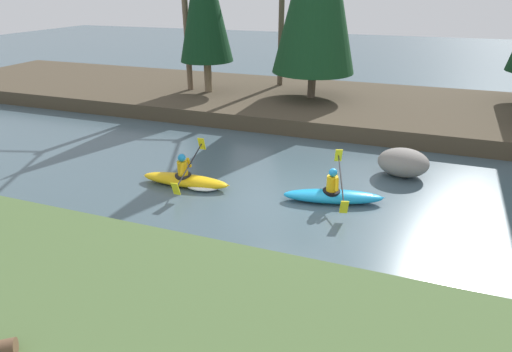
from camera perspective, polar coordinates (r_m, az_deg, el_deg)
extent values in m
plane|color=#425660|center=(11.06, 4.64, -3.68)|extent=(90.00, 90.00, 0.00)
cube|color=#473D2D|center=(19.42, 11.70, 9.84)|extent=(44.00, 8.04, 0.66)
cylinder|color=#7A664C|center=(20.27, -6.87, 13.94)|extent=(0.36, 0.36, 1.49)
cylinder|color=brown|center=(19.23, 7.96, 12.79)|extent=(0.36, 0.36, 1.18)
cylinder|color=brown|center=(20.58, -9.87, 19.60)|extent=(0.28, 0.28, 5.51)
cylinder|color=brown|center=(21.36, 3.60, 19.87)|extent=(0.28, 0.28, 5.35)
ellipsoid|color=#1993D6|center=(11.14, 10.91, -2.87)|extent=(2.76, 1.24, 0.34)
cone|color=#1993D6|center=(11.34, 17.17, -2.97)|extent=(0.39, 0.28, 0.20)
cylinder|color=black|center=(11.07, 10.71, -2.20)|extent=(0.58, 0.58, 0.08)
cylinder|color=yellow|center=(10.96, 10.82, -1.04)|extent=(0.36, 0.36, 0.42)
sphere|color=#1E89D1|center=(10.82, 10.95, 0.50)|extent=(0.28, 0.28, 0.23)
cylinder|color=yellow|center=(11.15, 11.26, -0.11)|extent=(0.14, 0.24, 0.35)
cylinder|color=yellow|center=(10.72, 11.49, -1.21)|extent=(0.14, 0.24, 0.35)
cylinder|color=black|center=(10.93, 12.07, -0.49)|extent=(0.50, 1.86, 0.65)
cube|color=yellow|center=(11.67, 11.71, 2.91)|extent=(0.23, 0.20, 0.41)
cube|color=yellow|center=(10.24, 12.47, -4.36)|extent=(0.23, 0.20, 0.41)
ellipsoid|color=yellow|center=(12.02, -10.09, -0.61)|extent=(2.73, 0.74, 0.34)
cone|color=yellow|center=(11.56, -4.52, -1.29)|extent=(0.36, 0.22, 0.20)
cylinder|color=black|center=(11.98, -10.36, 0.04)|extent=(0.50, 0.50, 0.08)
cylinder|color=yellow|center=(11.88, -10.45, 1.13)|extent=(0.32, 0.32, 0.42)
sphere|color=#1E89D1|center=(11.75, -10.58, 2.57)|extent=(0.24, 0.24, 0.23)
cylinder|color=yellow|center=(12.00, -9.56, 1.91)|extent=(0.10, 0.23, 0.35)
cylinder|color=yellow|center=(11.60, -10.55, 1.00)|extent=(0.10, 0.23, 0.35)
cylinder|color=black|center=(11.73, -9.49, 1.57)|extent=(0.14, 1.91, 0.65)
cube|color=yellow|center=(12.41, -7.77, 4.58)|extent=(0.21, 0.17, 0.41)
cube|color=yellow|center=(11.09, -11.41, -1.81)|extent=(0.21, 0.17, 0.41)
ellipsoid|color=white|center=(11.84, -7.66, -1.29)|extent=(1.14, 0.76, 0.18)
ellipsoid|color=gray|center=(13.21, 20.28, 1.83)|extent=(1.53, 1.20, 0.87)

